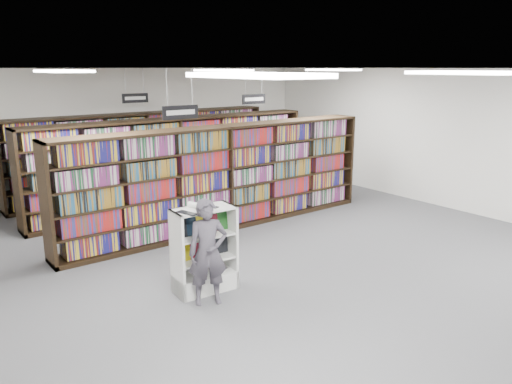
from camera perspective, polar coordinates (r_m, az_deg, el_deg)
floor at (r=8.89m, az=3.73°, el=-7.20°), size 12.00×12.00×0.00m
ceiling at (r=8.28m, az=4.09°, el=13.90°), size 10.00×12.00×0.10m
wall_back at (r=13.49m, az=-13.20°, el=6.82°), size 10.00×0.10×3.20m
wall_right at (r=12.28m, az=21.86°, el=5.50°), size 0.10×12.00×3.20m
bookshelf_row_near at (r=10.11m, az=-3.61°, el=1.66°), size 7.00×0.60×2.10m
bookshelf_row_mid at (r=11.80m, az=-9.03°, el=3.31°), size 7.00×0.60×2.10m
bookshelf_row_far at (r=13.30m, az=-12.54°, el=4.36°), size 7.00×0.60×2.10m
aisle_sign_left at (r=8.27m, az=-8.63°, el=9.14°), size 0.65×0.02×0.80m
aisle_sign_right at (r=11.58m, az=-0.25°, el=10.67°), size 0.65×0.02×0.80m
aisle_sign_center at (r=12.29m, az=-13.64°, el=10.48°), size 0.65×0.02×0.80m
troffer_front_left at (r=4.06m, az=0.05°, el=13.20°), size 0.60×1.20×0.04m
troffer_front_center at (r=6.34m, az=22.71°, el=12.47°), size 0.60×1.20×0.04m
troffer_back_left at (r=8.59m, az=-21.17°, el=12.76°), size 0.60×1.20×0.04m
troffer_back_center at (r=9.88m, az=-3.81°, el=13.70°), size 0.60×1.20×0.04m
troffer_back_right at (r=11.80m, az=8.78°, el=13.63°), size 0.60×1.20×0.04m
endcap_display at (r=7.46m, az=-6.01°, el=-7.86°), size 0.94×0.52×1.27m
open_book at (r=7.06m, az=-6.73°, el=-1.80°), size 0.61×0.46×0.12m
shopper at (r=6.93m, az=-5.52°, el=-6.87°), size 0.64×0.54×1.50m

